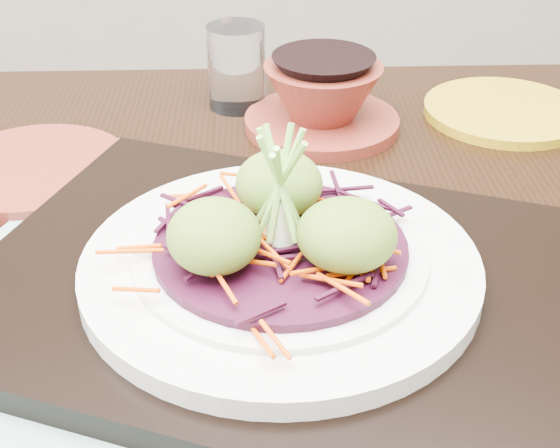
{
  "coord_description": "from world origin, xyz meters",
  "views": [
    {
      "loc": [
        0.07,
        -0.48,
        1.15
      ],
      "look_at": [
        0.07,
        -0.01,
        0.85
      ],
      "focal_mm": 50.0,
      "sensor_mm": 36.0,
      "label": 1
    }
  ],
  "objects_px": {
    "terracotta_bowl_set": "(322,100)",
    "yellow_plate": "(505,111)",
    "white_plate": "(280,264)",
    "water_glass": "(237,67)",
    "terracotta_side_plate": "(34,170)",
    "dining_table": "(286,365)",
    "serving_tray": "(280,286)"
  },
  "relations": [
    {
      "from": "white_plate",
      "to": "terracotta_bowl_set",
      "type": "distance_m",
      "value": 0.3
    },
    {
      "from": "dining_table",
      "to": "yellow_plate",
      "type": "height_order",
      "value": "yellow_plate"
    },
    {
      "from": "white_plate",
      "to": "water_glass",
      "type": "bearing_deg",
      "value": 96.79
    },
    {
      "from": "serving_tray",
      "to": "terracotta_bowl_set",
      "type": "distance_m",
      "value": 0.3
    },
    {
      "from": "serving_tray",
      "to": "white_plate",
      "type": "relative_size",
      "value": 1.54
    },
    {
      "from": "serving_tray",
      "to": "terracotta_side_plate",
      "type": "distance_m",
      "value": 0.3
    },
    {
      "from": "white_plate",
      "to": "terracotta_side_plate",
      "type": "bearing_deg",
      "value": 139.41
    },
    {
      "from": "water_glass",
      "to": "white_plate",
      "type": "bearing_deg",
      "value": -83.21
    },
    {
      "from": "white_plate",
      "to": "yellow_plate",
      "type": "xyz_separation_m",
      "value": [
        0.25,
        0.33,
        -0.03
      ]
    },
    {
      "from": "white_plate",
      "to": "water_glass",
      "type": "distance_m",
      "value": 0.36
    },
    {
      "from": "white_plate",
      "to": "water_glass",
      "type": "xyz_separation_m",
      "value": [
        -0.04,
        0.36,
        0.01
      ]
    },
    {
      "from": "yellow_plate",
      "to": "water_glass",
      "type": "bearing_deg",
      "value": 173.94
    },
    {
      "from": "terracotta_bowl_set",
      "to": "yellow_plate",
      "type": "height_order",
      "value": "terracotta_bowl_set"
    },
    {
      "from": "dining_table",
      "to": "yellow_plate",
      "type": "bearing_deg",
      "value": 47.61
    },
    {
      "from": "dining_table",
      "to": "terracotta_bowl_set",
      "type": "distance_m",
      "value": 0.29
    },
    {
      "from": "serving_tray",
      "to": "terracotta_side_plate",
      "type": "bearing_deg",
      "value": 159.06
    },
    {
      "from": "white_plate",
      "to": "terracotta_bowl_set",
      "type": "xyz_separation_m",
      "value": [
        0.05,
        0.3,
        -0.0
      ]
    },
    {
      "from": "terracotta_side_plate",
      "to": "yellow_plate",
      "type": "distance_m",
      "value": 0.49
    },
    {
      "from": "serving_tray",
      "to": "white_plate",
      "type": "xyz_separation_m",
      "value": [
        0.0,
        0.0,
        0.02
      ]
    },
    {
      "from": "dining_table",
      "to": "water_glass",
      "type": "relative_size",
      "value": 14.24
    },
    {
      "from": "dining_table",
      "to": "white_plate",
      "type": "bearing_deg",
      "value": -97.9
    },
    {
      "from": "serving_tray",
      "to": "yellow_plate",
      "type": "relative_size",
      "value": 2.5
    },
    {
      "from": "dining_table",
      "to": "terracotta_side_plate",
      "type": "relative_size",
      "value": 7.32
    },
    {
      "from": "terracotta_side_plate",
      "to": "yellow_plate",
      "type": "height_order",
      "value": "terracotta_side_plate"
    },
    {
      "from": "terracotta_bowl_set",
      "to": "dining_table",
      "type": "bearing_deg",
      "value": -99.61
    },
    {
      "from": "white_plate",
      "to": "terracotta_side_plate",
      "type": "height_order",
      "value": "white_plate"
    },
    {
      "from": "water_glass",
      "to": "yellow_plate",
      "type": "height_order",
      "value": "water_glass"
    },
    {
      "from": "dining_table",
      "to": "yellow_plate",
      "type": "distance_m",
      "value": 0.38
    },
    {
      "from": "terracotta_side_plate",
      "to": "yellow_plate",
      "type": "xyz_separation_m",
      "value": [
        0.48,
        0.13,
        -0.0
      ]
    },
    {
      "from": "terracotta_bowl_set",
      "to": "yellow_plate",
      "type": "xyz_separation_m",
      "value": [
        0.2,
        0.03,
        -0.03
      ]
    },
    {
      "from": "dining_table",
      "to": "terracotta_bowl_set",
      "type": "relative_size",
      "value": 7.22
    },
    {
      "from": "dining_table",
      "to": "serving_tray",
      "type": "relative_size",
      "value": 2.97
    }
  ]
}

